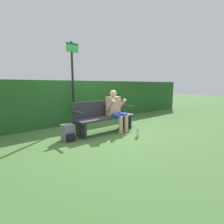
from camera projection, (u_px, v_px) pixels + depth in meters
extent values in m
plane|color=#426B33|center=(106.00, 132.00, 4.95)|extent=(40.00, 40.00, 0.00)
cube|color=#235623|center=(76.00, 102.00, 6.08)|extent=(12.00, 0.42, 1.45)
cube|color=#2D2D33|center=(106.00, 117.00, 4.89)|extent=(1.84, 0.50, 0.05)
cube|color=#2D2D33|center=(101.00, 108.00, 5.03)|extent=(1.84, 0.04, 0.43)
cube|color=#2D2D33|center=(81.00, 130.00, 4.41)|extent=(0.06, 0.45, 0.39)
cube|color=#2D2D33|center=(126.00, 121.00, 5.44)|extent=(0.06, 0.45, 0.39)
cylinder|color=#2D2D33|center=(77.00, 112.00, 4.28)|extent=(0.05, 0.45, 0.05)
cylinder|color=#2D2D33|center=(128.00, 106.00, 5.43)|extent=(0.05, 0.45, 0.05)
cube|color=#DBA884|center=(113.00, 106.00, 5.09)|extent=(0.39, 0.22, 0.54)
sphere|color=#DBA884|center=(113.00, 94.00, 5.03)|extent=(0.20, 0.20, 0.20)
cylinder|color=#2D47B7|center=(115.00, 115.00, 4.90)|extent=(0.13, 0.44, 0.13)
cylinder|color=#2D47B7|center=(121.00, 115.00, 5.03)|extent=(0.13, 0.44, 0.13)
cylinder|color=#DBA884|center=(121.00, 125.00, 4.77)|extent=(0.11, 0.11, 0.46)
cylinder|color=#DBA884|center=(126.00, 124.00, 4.91)|extent=(0.11, 0.11, 0.46)
cylinder|color=#DBA884|center=(110.00, 105.00, 4.84)|extent=(0.09, 0.33, 0.33)
cylinder|color=#DBA884|center=(122.00, 104.00, 5.12)|extent=(0.09, 0.33, 0.33)
cube|color=slate|center=(68.00, 132.00, 4.18)|extent=(0.27, 0.23, 0.39)
cube|color=black|center=(71.00, 138.00, 4.08)|extent=(0.20, 0.08, 0.17)
cylinder|color=silver|center=(138.00, 133.00, 4.46)|extent=(0.07, 0.07, 0.20)
cylinder|color=#2D66B2|center=(138.00, 129.00, 4.45)|extent=(0.04, 0.04, 0.02)
cylinder|color=black|center=(73.00, 85.00, 5.45)|extent=(0.07, 0.07, 2.60)
cube|color=#196626|center=(72.00, 48.00, 5.25)|extent=(0.39, 0.02, 0.26)
cube|color=maroon|center=(67.00, 95.00, 14.04)|extent=(2.17, 4.52, 0.66)
cube|color=#333D4C|center=(67.00, 88.00, 13.95)|extent=(1.78, 2.22, 0.46)
cylinder|color=black|center=(50.00, 97.00, 14.63)|extent=(0.22, 0.63, 0.62)
cylinder|color=black|center=(70.00, 96.00, 15.68)|extent=(0.22, 0.63, 0.62)
cylinder|color=black|center=(62.00, 99.00, 12.47)|extent=(0.22, 0.63, 0.62)
cylinder|color=black|center=(85.00, 98.00, 13.52)|extent=(0.22, 0.63, 0.62)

